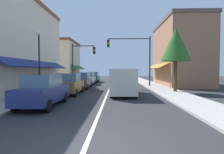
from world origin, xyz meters
TOP-DOWN VIEW (x-y plane):
  - ground_plane at (0.00, 18.00)m, footprint 80.00×80.00m
  - sidewalk_left at (-5.50, 18.00)m, footprint 2.60×56.00m
  - sidewalk_right at (5.50, 18.00)m, footprint 2.60×56.00m
  - lane_center_stripe at (0.00, 18.00)m, footprint 0.14×52.00m
  - storefront_left_block at (-9.60, 12.00)m, footprint 6.91×14.20m
  - storefront_right_block at (9.31, 20.00)m, footprint 6.33×10.20m
  - storefront_far_left at (-9.50, 28.00)m, footprint 6.71×8.20m
  - parked_car_nearest_left at (-3.25, 5.36)m, footprint 1.80×4.11m
  - parked_car_second_left at (-3.14, 10.32)m, footprint 1.84×4.13m
  - parked_car_third_left at (-3.08, 15.30)m, footprint 1.81×4.11m
  - parked_car_far_left at (-3.24, 20.35)m, footprint 1.85×4.14m
  - parked_car_distant_left at (-3.19, 25.68)m, footprint 1.82×4.12m
  - van_in_lane at (1.33, 10.21)m, footprint 2.08×5.22m
  - traffic_signal_mast_arm at (3.05, 17.20)m, footprint 5.27×0.50m
  - traffic_signal_left_corner at (-3.80, 17.92)m, footprint 3.01×0.50m
  - street_lamp_left_near at (-4.86, 8.50)m, footprint 0.36×0.36m
  - tree_right_near at (6.12, 11.87)m, footprint 2.69×2.69m

SIDE VIEW (x-z plane):
  - ground_plane at x=0.00m, z-range 0.00..0.00m
  - lane_center_stripe at x=0.00m, z-range 0.00..0.01m
  - sidewalk_left at x=-5.50m, z-range 0.00..0.12m
  - sidewalk_right at x=5.50m, z-range 0.00..0.12m
  - parked_car_nearest_left at x=-3.25m, z-range -0.01..1.76m
  - parked_car_second_left at x=-3.14m, z-range -0.01..1.76m
  - parked_car_third_left at x=-3.08m, z-range -0.01..1.76m
  - parked_car_far_left at x=-3.24m, z-range -0.01..1.76m
  - parked_car_distant_left at x=-3.19m, z-range -0.01..1.76m
  - van_in_lane at x=1.33m, z-range 0.09..2.21m
  - street_lamp_left_near at x=-4.86m, z-range 0.84..5.76m
  - traffic_signal_left_corner at x=-3.80m, z-range 0.86..6.21m
  - storefront_far_left at x=-9.50m, z-range 0.00..7.34m
  - traffic_signal_mast_arm at x=3.05m, z-range 1.11..7.20m
  - storefront_right_block at x=9.31m, z-range 0.00..8.60m
  - tree_right_near at x=6.12m, z-range 1.40..7.23m
  - storefront_left_block at x=-9.60m, z-range 0.00..8.86m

